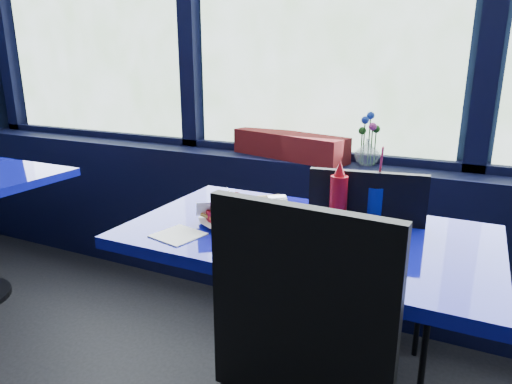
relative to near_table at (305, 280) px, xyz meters
name	(u,v)px	position (x,y,z in m)	size (l,w,h in m)	color
window_sill	(307,231)	(-0.30, 0.87, -0.17)	(5.00, 0.26, 0.80)	black
near_table	(305,280)	(0.00, 0.00, 0.00)	(1.20, 0.70, 0.75)	black
chair_near_back	(373,265)	(0.18, 0.29, -0.03)	(0.48, 0.49, 0.93)	black
planter_box	(289,145)	(-0.41, 0.86, 0.30)	(0.66, 0.16, 0.13)	maroon
flower_vase	(367,149)	(0.00, 0.87, 0.31)	(0.17, 0.17, 0.26)	silver
food_basket	(244,214)	(-0.22, -0.03, 0.22)	(0.33, 0.33, 0.11)	#B50C16
ketchup_bottle	(338,196)	(0.07, 0.11, 0.28)	(0.06, 0.06, 0.23)	#B50C16
soda_cup	(375,203)	(0.18, 0.20, 0.25)	(0.08, 0.08, 0.28)	navy
napkin	(178,235)	(-0.36, -0.22, 0.18)	(0.14, 0.14, 0.00)	white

